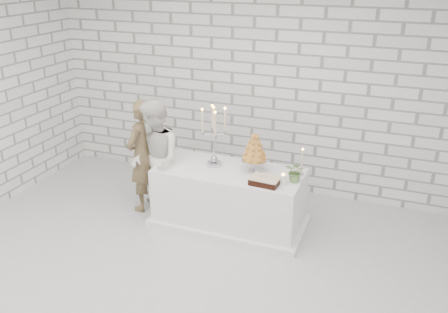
{
  "coord_description": "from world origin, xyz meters",
  "views": [
    {
      "loc": [
        1.97,
        -3.68,
        3.13
      ],
      "look_at": [
        0.17,
        0.96,
        1.05
      ],
      "focal_mm": 38.13,
      "sensor_mm": 36.0,
      "label": 1
    }
  ],
  "objects_px": {
    "cake_table": "(229,197)",
    "candelabra": "(214,137)",
    "groom": "(143,156)",
    "bride": "(155,160)",
    "croquembouche": "(254,152)"
  },
  "relations": [
    {
      "from": "candelabra",
      "to": "croquembouche",
      "type": "bearing_deg",
      "value": 2.17
    },
    {
      "from": "groom",
      "to": "bride",
      "type": "height_order",
      "value": "bride"
    },
    {
      "from": "groom",
      "to": "candelabra",
      "type": "height_order",
      "value": "candelabra"
    },
    {
      "from": "cake_table",
      "to": "croquembouche",
      "type": "height_order",
      "value": "croquembouche"
    },
    {
      "from": "bride",
      "to": "candelabra",
      "type": "bearing_deg",
      "value": 60.64
    },
    {
      "from": "cake_table",
      "to": "croquembouche",
      "type": "bearing_deg",
      "value": 13.77
    },
    {
      "from": "candelabra",
      "to": "croquembouche",
      "type": "distance_m",
      "value": 0.53
    },
    {
      "from": "groom",
      "to": "bride",
      "type": "bearing_deg",
      "value": 73.29
    },
    {
      "from": "groom",
      "to": "candelabra",
      "type": "distance_m",
      "value": 1.05
    },
    {
      "from": "candelabra",
      "to": "groom",
      "type": "bearing_deg",
      "value": -176.97
    },
    {
      "from": "cake_table",
      "to": "candelabra",
      "type": "xyz_separation_m",
      "value": [
        -0.22,
        0.05,
        0.76
      ]
    },
    {
      "from": "bride",
      "to": "groom",
      "type": "bearing_deg",
      "value": -155.44
    },
    {
      "from": "groom",
      "to": "bride",
      "type": "relative_size",
      "value": 0.97
    },
    {
      "from": "groom",
      "to": "croquembouche",
      "type": "bearing_deg",
      "value": 100.06
    },
    {
      "from": "candelabra",
      "to": "croquembouche",
      "type": "relative_size",
      "value": 1.54
    }
  ]
}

